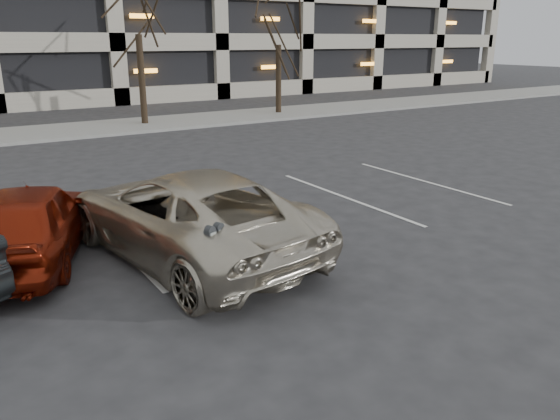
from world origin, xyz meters
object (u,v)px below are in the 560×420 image
at_px(suv_silver, 188,214).
at_px(car_red, 28,222).
at_px(tree_d, 278,0).
at_px(parking_meter, 215,246).

xyz_separation_m(suv_silver, car_red, (-2.39, 1.23, -0.07)).
height_order(tree_d, parking_meter, tree_d).
relative_size(parking_meter, car_red, 0.30).
height_order(parking_meter, car_red, car_red).
bearing_deg(parking_meter, tree_d, 34.47).
distance_m(tree_d, car_red, 20.14).
distance_m(tree_d, suv_silver, 19.49).
height_order(tree_d, car_red, tree_d).
xyz_separation_m(tree_d, suv_silver, (-11.46, -15.05, -4.69)).
bearing_deg(suv_silver, parking_meter, 68.36).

